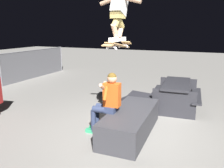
# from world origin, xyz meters

# --- Properties ---
(ground_plane) EXTENTS (40.00, 40.00, 0.00)m
(ground_plane) POSITION_xyz_m (0.00, 0.00, 0.00)
(ground_plane) COLOR gray
(ledge_box_main) EXTENTS (2.10, 0.88, 0.52)m
(ledge_box_main) POSITION_xyz_m (0.05, -0.10, 0.26)
(ledge_box_main) COLOR #38383D
(ledge_box_main) RESTS_ON ground
(person_sitting_on_ledge) EXTENTS (0.59, 0.76, 1.36)m
(person_sitting_on_ledge) POSITION_xyz_m (-0.17, 0.35, 0.76)
(person_sitting_on_ledge) COLOR #2D3856
(person_sitting_on_ledge) RESTS_ON ground
(skateboard) EXTENTS (1.03, 0.24, 0.15)m
(skateboard) POSITION_xyz_m (-0.04, 0.17, 1.91)
(skateboard) COLOR #AD8451
(skater_airborne) EXTENTS (0.62, 0.89, 1.12)m
(skater_airborne) POSITION_xyz_m (0.01, 0.17, 2.60)
(skater_airborne) COLOR white
(kicker_ramp) EXTENTS (1.35, 1.10, 0.36)m
(kicker_ramp) POSITION_xyz_m (1.93, 0.41, 0.06)
(kicker_ramp) COLOR #28282D
(kicker_ramp) RESTS_ON ground
(picnic_table_back) EXTENTS (1.79, 1.46, 0.75)m
(picnic_table_back) POSITION_xyz_m (2.15, -0.75, 0.50)
(picnic_table_back) COLOR #28282D
(picnic_table_back) RESTS_ON ground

